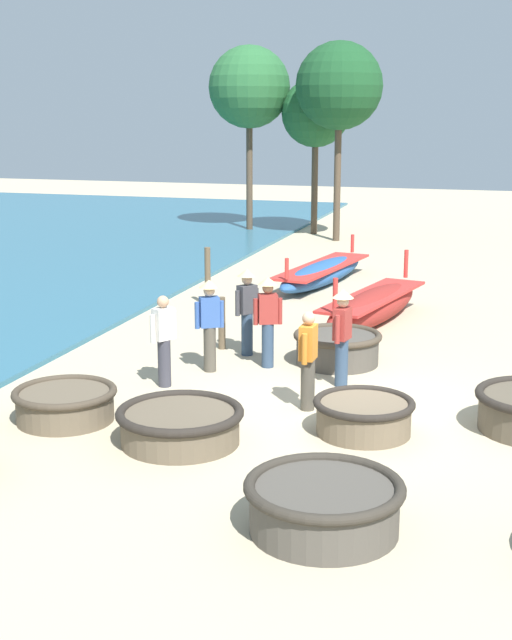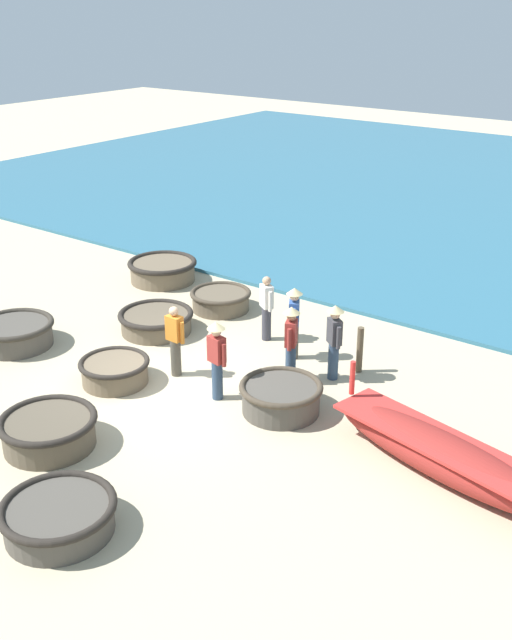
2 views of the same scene
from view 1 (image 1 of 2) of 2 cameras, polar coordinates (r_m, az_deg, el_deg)
name	(u,v)px [view 1 (image 1 of 2)]	position (r m, az deg, el deg)	size (l,w,h in m)	color
ground_plane	(351,409)	(14.12, 6.10, -5.69)	(80.00, 80.00, 0.00)	#BCAD8C
coracle_far_left	(180,424)	(12.62, -4.88, -6.64)	(1.81, 1.81, 0.52)	brown
coracle_center	(324,504)	(10.11, 4.38, -11.65)	(1.81, 1.81, 0.60)	#4C473F
coracle_weathered	(337,347)	(16.45, 5.23, -1.72)	(1.63, 1.63, 0.60)	#4C473F
coracle_nearest	(65,403)	(13.76, -12.13, -5.21)	(1.57, 1.57, 0.51)	brown
coracle_front_left	(364,415)	(13.03, 6.91, -6.05)	(1.47, 1.47, 0.52)	brown
long_boat_white_hull	(322,273)	(23.96, 4.25, 3.04)	(1.81, 5.15, 1.05)	#285693
long_boat_ochre_hull	(373,306)	(19.63, 7.50, 0.89)	(1.87, 4.56, 1.35)	maroon
fisherman_standing_left	(308,358)	(13.79, 3.35, -2.45)	(0.23, 0.53, 1.57)	#4C473D
fisherman_hauling	(247,306)	(16.82, -0.58, 0.90)	(0.38, 0.44, 1.67)	#2D425B
fisherman_crouching	(342,331)	(14.98, 5.54, -0.73)	(0.36, 0.52, 1.67)	#2D425B
fisherman_with_hat	(209,319)	(15.79, -3.00, 0.05)	(0.47, 0.36, 1.67)	#4C473D
fisherman_standing_right	(164,338)	(15.01, -5.92, -1.18)	(0.36, 0.47, 1.57)	#383842
fisherman_by_coracle	(268,316)	(16.02, 0.76, 0.27)	(0.49, 0.36, 1.67)	#2D425B
mooring_post_inland	(222,323)	(17.37, -2.20, -0.20)	(0.14, 0.14, 1.03)	brown
mooring_post_shoreline	(208,277)	(21.17, -3.11, 2.78)	(0.14, 0.14, 1.41)	brown
tree_right_mid	(249,88)	(33.93, -0.43, 14.64)	(3.02, 3.02, 6.88)	#4C3D2D
tree_tall_back	(316,114)	(33.41, 3.84, 13.04)	(2.50, 2.50, 5.69)	#4C3D2D
tree_leftmost	(339,87)	(31.69, 5.35, 14.66)	(3.01, 3.01, 6.86)	#4C3D2D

